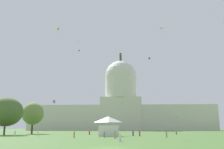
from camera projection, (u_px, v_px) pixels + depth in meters
name	position (u px, v px, depth m)	size (l,w,h in m)	color
ground_plane	(109.00, 148.00, 30.32)	(800.00, 800.00, 0.00)	#42662D
capitol_building	(121.00, 107.00, 205.41)	(146.33, 25.78, 63.72)	beige
event_tent	(108.00, 127.00, 70.79)	(6.18, 5.04, 5.40)	white
tree_west_mid	(33.00, 114.00, 97.50)	(10.01, 10.09, 11.88)	#4C3823
tree_west_near	(6.00, 112.00, 82.03)	(11.88, 11.08, 12.06)	brown
person_orange_back_right	(74.00, 135.00, 60.58)	(0.40, 0.40, 1.54)	orange
person_white_mid_right	(38.00, 133.00, 72.11)	(0.48, 0.48, 1.70)	silver
person_purple_near_tree_east	(133.00, 133.00, 73.83)	(0.59, 0.59, 1.59)	#703D93
person_white_front_center	(120.00, 138.00, 44.01)	(0.62, 0.62, 1.48)	silver
person_black_near_tree_west	(102.00, 133.00, 78.47)	(0.54, 0.54, 1.80)	black
person_red_lawn_far_left	(89.00, 133.00, 85.46)	(0.62, 0.62, 1.49)	red
person_red_aisle_center	(140.00, 134.00, 71.11)	(0.47, 0.47, 1.62)	red
person_grey_near_tent	(104.00, 135.00, 61.42)	(0.45, 0.45, 1.47)	gray
person_white_mid_center	(15.00, 134.00, 70.12)	(0.55, 0.55, 1.65)	silver
person_grey_back_left	(176.00, 132.00, 86.62)	(0.64, 0.64, 1.73)	gray
person_tan_edge_east	(166.00, 135.00, 62.60)	(0.52, 0.52, 1.47)	tan
person_tan_mid_left	(115.00, 135.00, 56.69)	(0.49, 0.49, 1.76)	tan
kite_red_low	(176.00, 118.00, 155.39)	(1.75, 1.39, 0.33)	red
kite_gold_high	(58.00, 29.00, 145.01)	(1.27, 1.28, 4.01)	gold
kite_orange_high	(161.00, 30.00, 107.56)	(1.28, 0.59, 2.22)	orange
kite_black_low	(123.00, 104.00, 137.56)	(1.70, 1.65, 0.34)	black
kite_magenta_low	(54.00, 102.00, 128.00)	(1.04, 1.09, 3.19)	#D1339E
kite_white_mid	(120.00, 56.00, 68.03)	(1.15, 1.55, 0.26)	white
kite_blue_high	(149.00, 58.00, 185.02)	(1.45, 1.42, 1.36)	blue
kite_lime_high	(78.00, 42.00, 100.01)	(0.58, 1.06, 3.88)	#8CD133
kite_green_high	(79.00, 51.00, 178.29)	(1.12, 1.13, 0.90)	green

